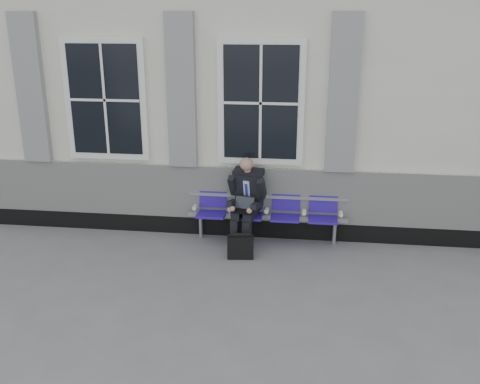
# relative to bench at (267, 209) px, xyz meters

# --- Properties ---
(ground) EXTENTS (70.00, 70.00, 0.00)m
(ground) POSITION_rel_bench_xyz_m (-0.48, -1.32, -0.55)
(ground) COLOR slate
(ground) RESTS_ON ground
(station_building) EXTENTS (14.40, 4.40, 4.49)m
(station_building) POSITION_rel_bench_xyz_m (-0.50, 2.15, 1.67)
(station_building) COLOR silver
(station_building) RESTS_ON ground
(bench) EXTENTS (2.60, 0.47, 0.91)m
(bench) POSITION_rel_bench_xyz_m (0.00, 0.00, 0.00)
(bench) COLOR #9EA0A3
(bench) RESTS_ON ground
(businessman) EXTENTS (0.62, 0.83, 1.44)m
(businessman) POSITION_rel_bench_xyz_m (-0.32, -0.13, 0.22)
(businessman) COLOR black
(businessman) RESTS_ON ground
(briefcase) EXTENTS (0.41, 0.21, 0.41)m
(briefcase) POSITION_rel_bench_xyz_m (-0.34, -0.72, -0.36)
(briefcase) COLOR black
(briefcase) RESTS_ON ground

